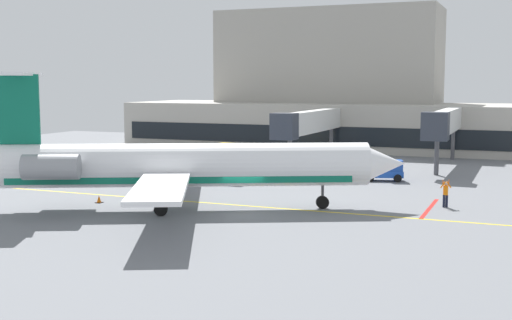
{
  "coord_description": "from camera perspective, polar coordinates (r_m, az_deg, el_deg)",
  "views": [
    {
      "loc": [
        17.7,
        -41.12,
        8.77
      ],
      "look_at": [
        -1.32,
        5.22,
        3.0
      ],
      "focal_mm": 47.0,
      "sensor_mm": 36.0,
      "label": 1
    }
  ],
  "objects": [
    {
      "name": "jet_bridge_west",
      "position": [
        74.28,
        4.53,
        3.2
      ],
      "size": [
        2.4,
        19.54,
        5.8
      ],
      "color": "silver",
      "rests_on": "ground"
    },
    {
      "name": "safety_cone_alpha",
      "position": [
        60.2,
        -13.7,
        -1.76
      ],
      "size": [
        0.47,
        0.47,
        0.55
      ],
      "color": "orange",
      "rests_on": "ground"
    },
    {
      "name": "terminal_building",
      "position": [
        93.57,
        8.14,
        5.37
      ],
      "size": [
        67.06,
        17.59,
        19.03
      ],
      "color": "#ADA89E",
      "rests_on": "ground"
    },
    {
      "name": "ground",
      "position": [
        45.63,
        -0.96,
        -4.58
      ],
      "size": [
        120.0,
        120.0,
        0.11
      ],
      "color": "slate"
    },
    {
      "name": "safety_cone_bravo",
      "position": [
        50.68,
        -13.22,
        -3.29
      ],
      "size": [
        0.47,
        0.47,
        0.55
      ],
      "color": "orange",
      "rests_on": "ground"
    },
    {
      "name": "jet_bridge_east",
      "position": [
        71.74,
        15.78,
        3.08
      ],
      "size": [
        2.4,
        18.47,
        6.09
      ],
      "color": "silver",
      "rests_on": "ground"
    },
    {
      "name": "belt_loader",
      "position": [
        72.72,
        -2.15,
        0.45
      ],
      "size": [
        4.12,
        2.23,
        2.26
      ],
      "color": "#E5B20C",
      "rests_on": "ground"
    },
    {
      "name": "regional_jet",
      "position": [
        46.38,
        -7.01,
        -0.47
      ],
      "size": [
        29.9,
        24.02,
        9.46
      ],
      "color": "white",
      "rests_on": "ground"
    },
    {
      "name": "pushback_tractor",
      "position": [
        59.96,
        -1.8,
        -0.83
      ],
      "size": [
        2.15,
        3.9,
        2.33
      ],
      "color": "#1E4CB2",
      "rests_on": "ground"
    },
    {
      "name": "baggage_tug",
      "position": [
        61.4,
        11.1,
        -0.95
      ],
      "size": [
        3.79,
        2.64,
        1.88
      ],
      "color": "#1E4CB2",
      "rests_on": "ground"
    },
    {
      "name": "marshaller",
      "position": [
        49.29,
        15.83,
        -2.74
      ],
      "size": [
        0.77,
        0.47,
        1.98
      ],
      "color": "#191E33",
      "rests_on": "ground"
    }
  ]
}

